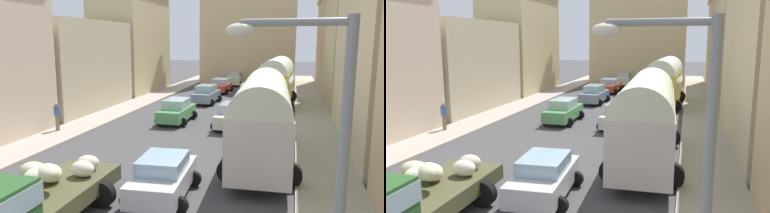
# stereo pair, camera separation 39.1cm
# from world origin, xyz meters

# --- Properties ---
(ground_plane) EXTENTS (154.00, 154.00, 0.00)m
(ground_plane) POSITION_xyz_m (0.00, 27.00, 0.00)
(ground_plane) COLOR #464446
(sidewalk_left) EXTENTS (2.50, 70.00, 0.14)m
(sidewalk_left) POSITION_xyz_m (-7.25, 27.00, 0.07)
(sidewalk_left) COLOR #B0A498
(sidewalk_left) RESTS_ON ground
(sidewalk_right) EXTENTS (2.50, 70.00, 0.14)m
(sidewalk_right) POSITION_xyz_m (7.25, 27.00, 0.07)
(sidewalk_right) COLOR #A59F89
(sidewalk_right) RESTS_ON ground
(building_left_2) EXTENTS (4.93, 10.70, 7.00)m
(building_left_2) POSITION_xyz_m (-10.97, 28.58, 3.50)
(building_left_2) COLOR #C7B795
(building_left_2) RESTS_ON ground
(building_left_3) EXTENTS (5.44, 10.39, 10.80)m
(building_left_3) POSITION_xyz_m (-10.97, 39.77, 5.42)
(building_left_3) COLOR #C7B483
(building_left_3) RESTS_ON ground
(building_right_3) EXTENTS (4.12, 11.24, 13.41)m
(building_right_3) POSITION_xyz_m (10.56, 36.43, 6.71)
(building_right_3) COLOR tan
(building_right_3) RESTS_ON ground
(building_right_4) EXTENTS (5.13, 12.53, 10.35)m
(building_right_4) POSITION_xyz_m (10.83, 48.62, 5.19)
(building_right_4) COLOR tan
(building_right_4) RESTS_ON ground
(distant_church) EXTENTS (11.74, 6.78, 18.91)m
(distant_church) POSITION_xyz_m (-0.00, 51.87, 6.61)
(distant_church) COLOR #D2BA8C
(distant_church) RESTS_ON ground
(parked_bus_0) EXTENTS (3.48, 9.42, 4.01)m
(parked_bus_0) POSITION_xyz_m (4.51, 19.15, 2.22)
(parked_bus_0) COLOR silver
(parked_bus_0) RESTS_ON ground
(parked_bus_1) EXTENTS (3.46, 8.74, 4.06)m
(parked_bus_1) POSITION_xyz_m (4.43, 34.55, 2.25)
(parked_bus_1) COLOR gold
(parked_bus_1) RESTS_ON ground
(cargo_truck_0) EXTENTS (3.08, 6.73, 2.15)m
(cargo_truck_0) POSITION_xyz_m (-1.26, 10.25, 1.17)
(cargo_truck_0) COLOR #295929
(cargo_truck_0) RESTS_ON ground
(car_0) EXTENTS (2.24, 4.11, 1.59)m
(car_0) POSITION_xyz_m (-1.77, 26.19, 0.79)
(car_0) COLOR #539B58
(car_0) RESTS_ON ground
(car_1) EXTENTS (2.35, 4.18, 1.63)m
(car_1) POSITION_xyz_m (-1.57, 34.24, 0.81)
(car_1) COLOR slate
(car_1) RESTS_ON ground
(car_2) EXTENTS (2.46, 4.01, 1.49)m
(car_2) POSITION_xyz_m (-1.67, 41.34, 0.75)
(car_2) COLOR #AD361F
(car_2) RESTS_ON ground
(car_3) EXTENTS (2.29, 3.70, 1.63)m
(car_3) POSITION_xyz_m (-1.21, 47.93, 0.81)
(car_3) COLOR beige
(car_3) RESTS_ON ground
(car_5) EXTENTS (2.45, 3.93, 1.52)m
(car_5) POSITION_xyz_m (1.50, 14.24, 0.77)
(car_5) COLOR silver
(car_5) RESTS_ON ground
(car_6) EXTENTS (2.39, 4.12, 1.59)m
(car_6) POSITION_xyz_m (2.19, 25.52, 0.79)
(car_6) COLOR silver
(car_6) RESTS_ON ground
(car_7) EXTENTS (2.28, 3.84, 1.46)m
(car_7) POSITION_xyz_m (1.79, 37.62, 0.75)
(car_7) COLOR gray
(car_7) RESTS_ON ground
(pedestrian_3) EXTENTS (0.51, 0.51, 1.83)m
(pedestrian_3) POSITION_xyz_m (-7.81, 21.53, 1.05)
(pedestrian_3) COLOR #706757
(pedestrian_3) RESTS_ON ground
(streetlamp_near) EXTENTS (1.81, 0.28, 5.84)m
(streetlamp_near) POSITION_xyz_m (6.23, 7.92, 3.55)
(streetlamp_near) COLOR gray
(streetlamp_near) RESTS_ON ground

